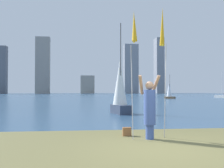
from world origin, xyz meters
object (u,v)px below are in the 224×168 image
at_px(sailboat_4, 169,91).
at_px(sailboat_5, 222,96).
at_px(kite_flag_left, 134,31).
at_px(kite_flag_right, 162,30).
at_px(person, 150,107).
at_px(sailboat_0, 120,89).
at_px(bag, 127,132).

distance_m(sailboat_4, sailboat_5, 12.07).
bearing_deg(sailboat_4, kite_flag_left, -110.55).
bearing_deg(kite_flag_right, sailboat_4, 70.65).
distance_m(person, sailboat_5, 45.89).
bearing_deg(person, kite_flag_right, 29.47).
height_order(kite_flag_left, kite_flag_right, kite_flag_right).
xyz_separation_m(sailboat_4, sailboat_5, (11.62, 3.13, -0.95)).
distance_m(person, sailboat_0, 8.49).
bearing_deg(sailboat_5, sailboat_0, -128.68).
xyz_separation_m(kite_flag_right, sailboat_5, (24.01, 38.42, -3.15)).
height_order(kite_flag_right, sailboat_4, sailboat_4).
bearing_deg(kite_flag_right, bag, 166.58).
height_order(person, kite_flag_left, kite_flag_left).
xyz_separation_m(person, bag, (-0.61, 0.62, -0.83)).
distance_m(sailboat_0, sailboat_5, 38.84).
distance_m(kite_flag_left, kite_flag_right, 1.24).
bearing_deg(sailboat_0, bag, -96.52).
distance_m(kite_flag_left, sailboat_0, 8.92).
bearing_deg(sailboat_4, sailboat_0, -114.94).
distance_m(person, sailboat_4, 37.91).
xyz_separation_m(person, kite_flag_left, (-0.53, -0.26, 2.30)).
bearing_deg(sailboat_5, bag, -123.40).
bearing_deg(sailboat_5, person, -122.34).
bearing_deg(bag, kite_flag_right, -13.42).
distance_m(kite_flag_right, bag, 3.54).
distance_m(kite_flag_left, sailboat_5, 46.48).
height_order(bag, sailboat_0, sailboat_0).
relative_size(sailboat_0, sailboat_5, 1.14).
bearing_deg(person, sailboat_4, 66.24).
bearing_deg(sailboat_0, sailboat_4, 65.06).
xyz_separation_m(person, kite_flag_right, (0.53, 0.35, 2.50)).
bearing_deg(person, sailboat_0, 84.21).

